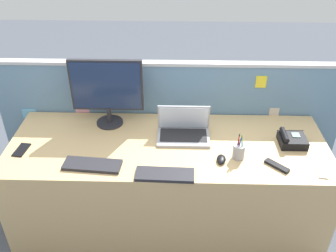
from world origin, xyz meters
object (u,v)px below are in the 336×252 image
object	(u,v)px
keyboard_main	(92,165)
pen_cup	(239,151)
cell_phone_black_slab	(22,150)
desk_phone	(292,140)
tv_remote	(277,166)
computer_mouse_right_hand	(221,159)
cell_phone_white_slab	(323,172)
desktop_monitor	(107,89)
laptop	(183,129)
keyboard_spare	(165,175)

from	to	relation	value
keyboard_main	pen_cup	xyz separation A→B (m)	(0.97, 0.12, 0.04)
pen_cup	cell_phone_black_slab	bearing A→B (deg)	178.41
desk_phone	pen_cup	world-z (taller)	pen_cup
pen_cup	tv_remote	bearing A→B (deg)	-20.79
computer_mouse_right_hand	cell_phone_white_slab	distance (m)	0.65
computer_mouse_right_hand	tv_remote	distance (m)	0.36
cell_phone_black_slab	desktop_monitor	bearing A→B (deg)	40.67
desk_phone	pen_cup	distance (m)	0.43
laptop	cell_phone_black_slab	size ratio (longest dim) A/B	2.53
keyboard_main	cell_phone_white_slab	xyz separation A→B (m)	(1.50, -0.02, -0.01)
desktop_monitor	cell_phone_black_slab	size ratio (longest dim) A/B	3.56
desktop_monitor	keyboard_spare	xyz separation A→B (m)	(0.45, -0.62, -0.28)
desktop_monitor	keyboard_main	xyz separation A→B (m)	(-0.03, -0.53, -0.28)
laptop	desk_phone	bearing A→B (deg)	-6.57
desk_phone	keyboard_spare	distance (m)	0.96
computer_mouse_right_hand	cell_phone_black_slab	world-z (taller)	computer_mouse_right_hand
desktop_monitor	cell_phone_black_slab	xyz separation A→B (m)	(-0.56, -0.37, -0.29)
desktop_monitor	laptop	bearing A→B (deg)	-15.44
desk_phone	tv_remote	distance (m)	0.31
desktop_monitor	pen_cup	xyz separation A→B (m)	(0.94, -0.41, -0.24)
keyboard_main	keyboard_spare	xyz separation A→B (m)	(0.48, -0.08, 0.00)
laptop	computer_mouse_right_hand	size ratio (longest dim) A/B	3.79
keyboard_main	tv_remote	xyz separation A→B (m)	(1.21, 0.03, -0.00)
computer_mouse_right_hand	cell_phone_white_slab	xyz separation A→B (m)	(0.65, -0.10, -0.01)
pen_cup	tv_remote	xyz separation A→B (m)	(0.24, -0.09, -0.04)
pen_cup	cell_phone_white_slab	bearing A→B (deg)	-14.36
keyboard_spare	tv_remote	bearing A→B (deg)	10.17
cell_phone_white_slab	tv_remote	size ratio (longest dim) A/B	0.78
laptop	tv_remote	bearing A→B (deg)	-29.77
cell_phone_black_slab	tv_remote	world-z (taller)	tv_remote
desktop_monitor	cell_phone_white_slab	size ratio (longest dim) A/B	4.02
pen_cup	laptop	bearing A→B (deg)	145.08
desktop_monitor	tv_remote	world-z (taller)	desktop_monitor
desktop_monitor	cell_phone_black_slab	bearing A→B (deg)	-146.41
keyboard_main	computer_mouse_right_hand	world-z (taller)	computer_mouse_right_hand
keyboard_spare	pen_cup	distance (m)	0.53
keyboard_main	cell_phone_white_slab	world-z (taller)	keyboard_main
keyboard_main	pen_cup	world-z (taller)	pen_cup
computer_mouse_right_hand	pen_cup	size ratio (longest dim) A/B	0.53
computer_mouse_right_hand	desk_phone	bearing A→B (deg)	28.72
computer_mouse_right_hand	desktop_monitor	bearing A→B (deg)	157.59
computer_mouse_right_hand	cell_phone_white_slab	bearing A→B (deg)	-1.73
laptop	keyboard_spare	xyz separation A→B (m)	(-0.12, -0.46, -0.04)
desktop_monitor	keyboard_spare	world-z (taller)	desktop_monitor
desktop_monitor	tv_remote	size ratio (longest dim) A/B	3.15
keyboard_spare	pen_cup	xyz separation A→B (m)	(0.49, 0.20, 0.04)
desktop_monitor	keyboard_main	world-z (taller)	desktop_monitor
keyboard_main	cell_phone_black_slab	distance (m)	0.55
laptop	desk_phone	world-z (taller)	laptop
keyboard_main	cell_phone_black_slab	bearing A→B (deg)	168.12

